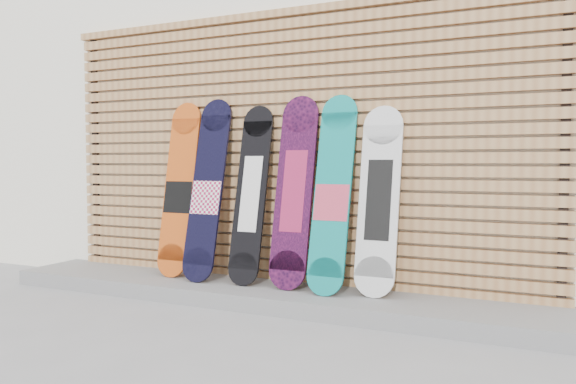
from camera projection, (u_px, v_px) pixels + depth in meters
name	position (u px, v px, depth m)	size (l,w,h in m)	color
ground	(243.00, 329.00, 3.63)	(80.00, 80.00, 0.00)	gray
building	(428.00, 100.00, 6.50)	(12.00, 5.00, 3.60)	white
concrete_step	(270.00, 295.00, 4.31)	(4.60, 0.70, 0.12)	slate
slat_wall	(286.00, 146.00, 4.51)	(4.26, 0.08, 2.29)	#A67345
snowboard_0	(179.00, 190.00, 4.75)	(0.28, 0.31, 1.47)	#C64E15
snowboard_1	(207.00, 190.00, 4.58)	(0.28, 0.38, 1.49)	black
snowboard_2	(251.00, 194.00, 4.44)	(0.26, 0.34, 1.42)	black
snowboard_3	(294.00, 191.00, 4.29)	(0.30, 0.33, 1.48)	black
snowboard_4	(332.00, 194.00, 4.13)	(0.28, 0.39, 1.47)	#0D827E
snowboard_5	(379.00, 200.00, 4.03)	(0.29, 0.29, 1.38)	silver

